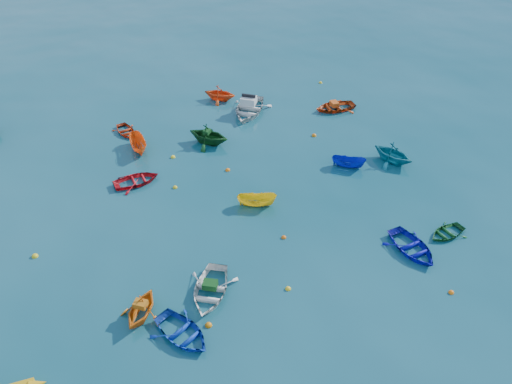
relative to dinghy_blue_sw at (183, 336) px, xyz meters
name	(u,v)px	position (x,y,z in m)	size (l,w,h in m)	color
ground	(291,246)	(7.56, 3.49, 0.00)	(160.00, 160.00, 0.00)	#0A424E
dinghy_blue_sw	(183,336)	(0.00, 0.00, 0.00)	(2.30, 3.22, 0.67)	#0D35AB
dinghy_white_near	(210,293)	(2.09, 1.97, 0.00)	(2.56, 3.58, 0.74)	white
dinghy_blue_se	(411,251)	(13.65, 0.36, 0.00)	(2.43, 3.39, 0.70)	#0D0FA5
dinghy_orange_w	(142,316)	(-1.47, 1.96, 0.00)	(2.18, 2.53, 1.33)	orange
sampan_yellow_mid	(257,205)	(7.26, 7.68, 0.00)	(0.94, 2.51, 0.97)	yellow
dinghy_green_e	(446,235)	(16.40, 0.64, 0.00)	(1.73, 2.42, 0.50)	#135522
dinghy_cyan_se	(391,161)	(18.11, 8.38, 0.00)	(2.59, 3.00, 1.58)	#167789
dinghy_red_nw	(137,183)	(0.83, 13.14, 0.00)	(2.19, 3.06, 0.63)	red
sampan_orange_n	(139,150)	(1.94, 17.15, 0.00)	(1.09, 2.90, 1.12)	orange
dinghy_green_n	(209,143)	(6.96, 15.99, 0.00)	(2.72, 3.15, 1.66)	#0F4318
dinghy_red_ne	(335,109)	(18.45, 16.82, 0.00)	(2.46, 3.44, 0.71)	#BA3C0F
sampan_blue_far	(348,167)	(14.89, 9.06, 0.00)	(0.89, 2.37, 0.92)	#0D1DAD
dinghy_red_far	(126,133)	(1.56, 20.04, 0.00)	(1.79, 2.50, 0.52)	#B32D0E
dinghy_orange_far	(220,100)	(10.22, 22.35, 0.00)	(2.37, 2.75, 1.45)	#EE4C16
motorboat_white	(249,112)	(11.62, 19.22, 0.00)	(3.28, 4.58, 1.55)	silver
tarp_green_a	(210,285)	(2.15, 2.05, 0.55)	(0.74, 0.56, 0.36)	#114516
tarp_orange_a	(141,304)	(-1.44, 2.00, 0.82)	(0.63, 0.48, 0.31)	#BE6713
tarp_green_b	(207,132)	(6.90, 16.06, 0.97)	(0.59, 0.45, 0.29)	#104216
tarp_orange_b	(334,104)	(18.35, 16.83, 0.54)	(0.76, 0.57, 0.37)	#DC5316
buoy_or_a	(209,326)	(1.33, 0.08, 0.00)	(0.36, 0.36, 0.36)	orange
buoy_ye_a	(288,289)	(5.93, 0.61, 0.00)	(0.30, 0.30, 0.30)	yellow
buoy_or_b	(451,293)	(13.58, -3.03, 0.00)	(0.30, 0.30, 0.30)	orange
buoy_ye_b	(35,257)	(-6.02, 8.49, 0.00)	(0.36, 0.36, 0.36)	gold
buoy_or_c	(284,238)	(7.47, 4.26, 0.00)	(0.30, 0.30, 0.30)	#E25F0C
buoy_ye_c	(173,157)	(3.93, 15.17, 0.00)	(0.34, 0.34, 0.34)	yellow
buoy_or_d	(314,136)	(14.75, 13.72, 0.00)	(0.37, 0.37, 0.37)	orange
buoy_ye_d	(175,188)	(3.02, 11.57, 0.00)	(0.31, 0.31, 0.31)	gold
buoy_or_e	(228,170)	(6.96, 12.04, 0.00)	(0.34, 0.34, 0.34)	orange
buoy_ye_e	(320,83)	(19.91, 21.80, 0.00)	(0.31, 0.31, 0.31)	yellow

